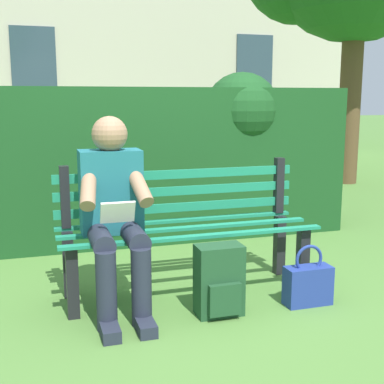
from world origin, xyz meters
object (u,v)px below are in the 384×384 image
Objects in this scene: park_bench at (184,226)px; person_seated at (114,209)px; handbag at (308,284)px; backpack at (219,281)px.

park_bench is 0.56m from person_seated.
park_bench reaches higher than handbag.
park_bench reaches higher than backpack.
park_bench is 0.89m from handbag.
park_bench is 4.30× the size of handbag.
person_seated is 2.74× the size of backpack.
park_bench is at bearing -35.96° from handbag.
backpack is (-0.58, 0.28, -0.42)m from person_seated.
person_seated reaches higher than backpack.
person_seated reaches higher than handbag.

